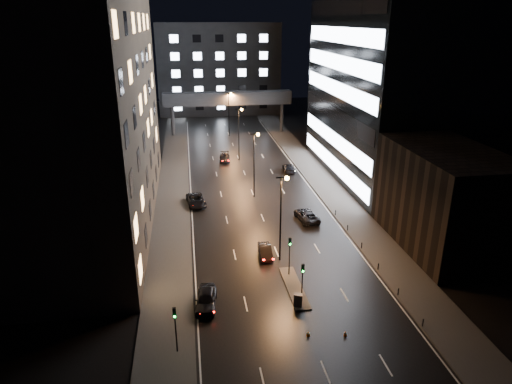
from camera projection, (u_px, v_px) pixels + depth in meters
ground at (244, 173)px, 81.93m from camera, size 160.00×160.00×0.00m
sidewalk_left at (173, 185)px, 75.53m from camera, size 5.00×110.00×0.15m
sidewalk_right at (319, 178)px, 79.05m from camera, size 5.00×110.00×0.15m
building_left at (80, 69)px, 56.86m from camera, size 15.00×48.00×40.00m
building_right_low at (444, 198)px, 53.98m from camera, size 10.00×18.00×12.00m
building_right_glass at (399, 41)px, 73.76m from camera, size 20.00×36.00×45.00m
building_far at (218, 69)px, 131.06m from camera, size 34.00×14.00×25.00m
skybridge at (228, 99)px, 106.68m from camera, size 30.00×3.00×10.00m
median_island at (294, 287)px, 46.85m from camera, size 1.60×8.00×0.15m
traffic_signal_near at (290, 250)px, 48.08m from camera, size 0.28×0.34×4.40m
traffic_signal_far at (302, 277)px, 42.99m from camera, size 0.28×0.34×4.40m
traffic_signal_corner at (175, 323)px, 36.76m from camera, size 0.28×0.34×4.40m
bollard_row at (370, 256)px, 52.27m from camera, size 0.12×25.12×0.90m
streetlight_near at (282, 208)px, 50.08m from camera, size 1.45×0.50×10.15m
streetlight_mid_a at (255, 157)px, 68.56m from camera, size 1.45×0.50×10.15m
streetlight_mid_b at (240, 127)px, 87.03m from camera, size 1.45×0.50×10.15m
streetlight_far at (229, 108)px, 105.51m from camera, size 1.45×0.50×10.15m
car_away_a at (206, 299)px, 43.67m from camera, size 2.48×4.95×1.62m
car_away_b at (265, 251)px, 52.94m from camera, size 1.53×4.01×1.30m
car_away_c at (196, 200)px, 67.53m from camera, size 3.12×5.68×1.51m
car_away_d at (225, 158)px, 88.34m from camera, size 2.37×5.01×1.41m
car_toward_a at (307, 215)px, 62.44m from camera, size 2.96×5.42×1.44m
car_toward_b at (289, 168)px, 82.39m from camera, size 2.25×4.87×1.38m
utility_cabinet at (298, 300)px, 43.50m from camera, size 0.92×0.79×1.30m
cone_a at (308, 333)px, 39.75m from camera, size 0.36×0.36×0.47m
cone_b at (345, 333)px, 39.76m from camera, size 0.37×0.37×0.49m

